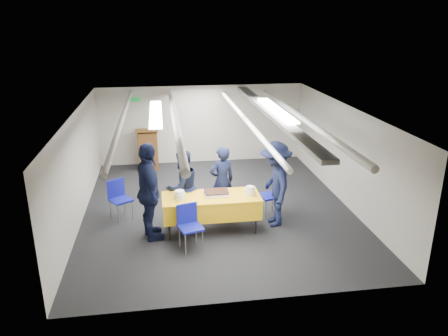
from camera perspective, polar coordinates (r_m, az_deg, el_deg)
The scene contains 14 objects.
ground at distance 10.13m, azimuth -0.84°, elevation -5.28°, with size 7.00×7.00×0.00m, color black.
room_shell at distance 9.92m, azimuth -0.67°, elevation 5.30°, with size 6.00×7.00×2.30m.
serving_table at distance 8.90m, azimuth -1.66°, elevation -4.94°, with size 1.97×0.81×0.77m.
sheet_cake at distance 8.86m, azimuth -1.00°, elevation -3.26°, with size 0.49×0.38×0.09m.
plate_stack_left at distance 8.69m, azimuth -5.81°, elevation -3.54°, with size 0.22×0.22×0.18m.
plate_stack_right at distance 8.86m, azimuth 3.42°, elevation -3.02°, with size 0.21×0.21×0.18m.
podium at distance 12.70m, azimuth -9.89°, elevation 2.56°, with size 0.62×0.53×1.25m.
chair_near at distance 8.32m, azimuth -4.60°, elevation -7.03°, with size 0.52×0.52×0.87m.
chair_right at distance 9.71m, azimuth 6.44°, elevation -3.11°, with size 0.51×0.51×0.87m.
chair_left at distance 9.74m, azimuth -13.61°, elevation -3.49°, with size 0.58×0.58×0.87m.
sailor_a at distance 9.52m, azimuth -0.27°, elevation -1.75°, with size 0.58×0.38×1.59m, color black.
sailor_b at distance 9.22m, azimuth -5.44°, elevation -2.52°, with size 0.78×0.61×1.60m, color black.
sailor_c at distance 8.56m, azimuth -9.75°, elevation -3.14°, with size 1.15×0.48×1.97m, color black.
sailor_d at distance 9.11m, azimuth 6.68°, elevation -2.11°, with size 1.17×0.67×1.82m, color black.
Camera 1 is at (-1.21, -9.13, 4.21)m, focal length 35.00 mm.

